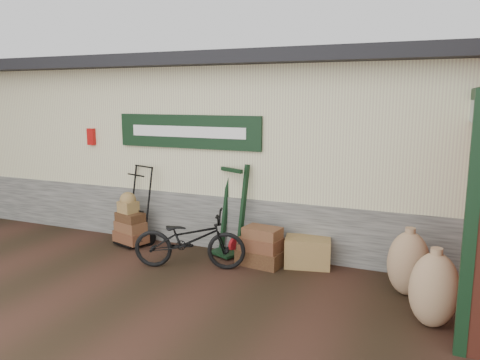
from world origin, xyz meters
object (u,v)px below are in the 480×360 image
porter_trolley (137,205)px  bicycle (189,236)px  green_barrow (232,210)px  wicker_hamper (308,252)px  suitcase_stack (261,246)px

porter_trolley → bicycle: 1.58m
green_barrow → bicycle: (-0.32, -0.82, -0.25)m
green_barrow → wicker_hamper: size_ratio=2.20×
wicker_hamper → green_barrow: bearing=177.4°
porter_trolley → bicycle: bearing=-9.0°
green_barrow → suitcase_stack: 0.80m
green_barrow → suitcase_stack: green_barrow is taller
porter_trolley → green_barrow: bearing=21.4°
suitcase_stack → bicycle: bicycle is taller
green_barrow → suitcase_stack: size_ratio=2.18×
porter_trolley → suitcase_stack: size_ratio=2.04×
suitcase_stack → bicycle: (-0.92, -0.53, 0.19)m
green_barrow → wicker_hamper: (1.28, -0.06, -0.52)m
suitcase_stack → wicker_hamper: (0.67, 0.23, -0.08)m
suitcase_stack → porter_trolley: bearing=176.3°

